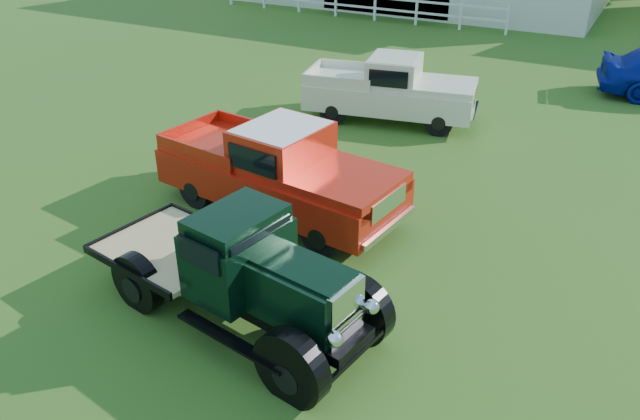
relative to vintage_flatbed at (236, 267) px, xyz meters
The scene contains 5 objects.
ground 1.25m from the vintage_flatbed, 78.13° to the left, with size 120.00×120.00×0.00m, color #46691F.
fence_rail 22.22m from the vintage_flatbed, 110.65° to the left, with size 14.20×0.16×1.20m, color white, non-canonical shape.
vintage_flatbed is the anchor object (origin of this frame).
red_pickup 3.46m from the vintage_flatbed, 110.75° to the left, with size 5.21×2.00×1.90m, color red, non-canonical shape.
white_pickup 9.28m from the vintage_flatbed, 98.15° to the left, with size 4.73×1.83×1.74m, color beige, non-canonical shape.
Camera 1 is at (4.59, -7.01, 6.19)m, focal length 35.00 mm.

